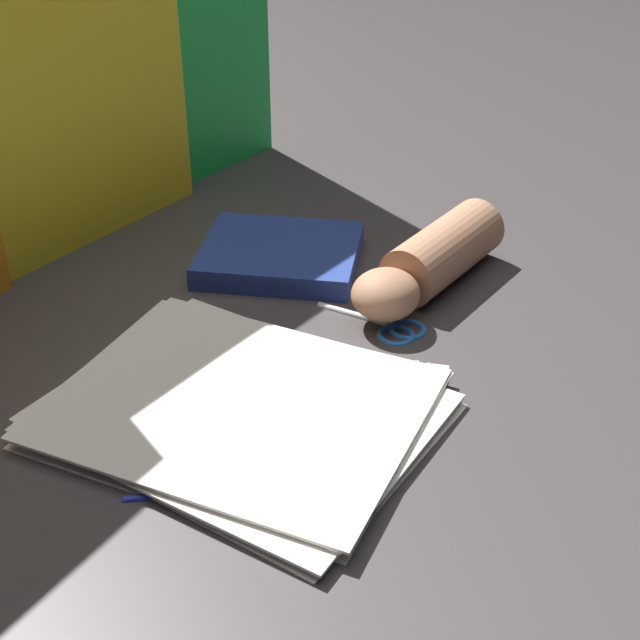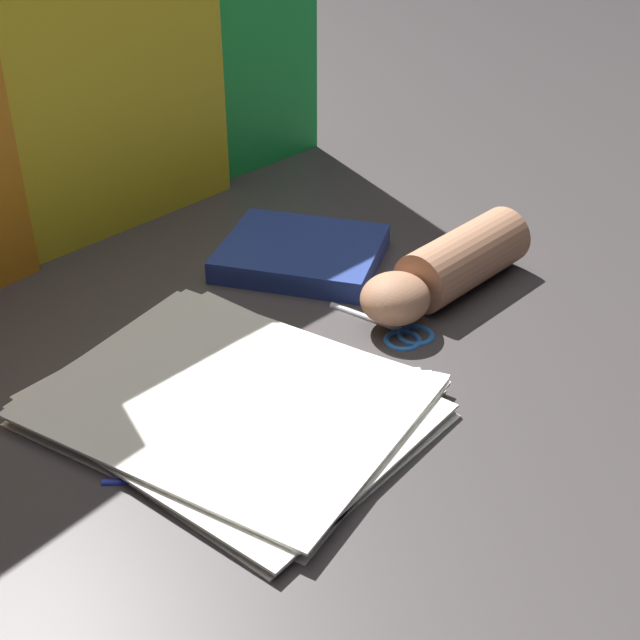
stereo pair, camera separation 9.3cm
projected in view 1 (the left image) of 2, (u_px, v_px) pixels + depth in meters
ground_plane at (306, 379)px, 0.95m from camera, size 6.00×6.00×0.00m
backdrop_panel_right at (101, 21)px, 1.17m from camera, size 0.65×0.11×0.54m
paper_stack at (240, 409)px, 0.89m from camera, size 0.31×0.39×0.02m
book_closed at (280, 255)px, 1.16m from camera, size 0.23×0.25×0.03m
scissors at (388, 321)px, 1.04m from camera, size 0.11×0.14×0.01m
hand_forearm at (430, 262)px, 1.09m from camera, size 0.28×0.11×0.08m
paper_scrap_near at (439, 373)px, 0.95m from camera, size 0.04×0.03×0.00m
paper_scrap_mid at (409, 366)px, 0.97m from camera, size 0.03×0.03×0.00m
paper_scrap_far at (426, 367)px, 0.96m from camera, size 0.02×0.02×0.00m
pen at (194, 488)px, 0.80m from camera, size 0.09×0.11×0.01m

